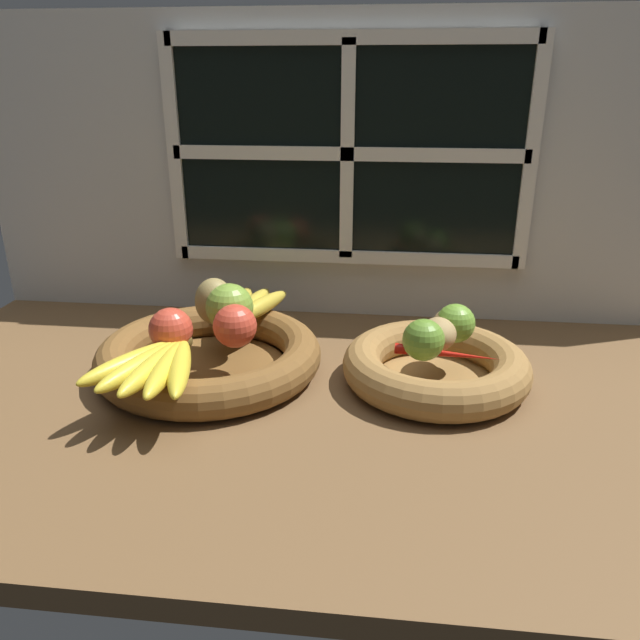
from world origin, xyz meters
The scene contains 15 objects.
ground_plane centered at (0.00, 0.00, -1.50)cm, with size 140.00×90.00×3.00cm, color brown.
back_wall centered at (0.00, 29.77, 27.88)cm, with size 140.00×4.60×55.00cm.
fruit_bowl_left centered at (-19.34, -0.49, 2.76)cm, with size 35.26×35.26×5.88cm.
fruit_bowl_right centered at (15.86, -0.49, 2.78)cm, with size 28.30×28.30×5.88cm.
apple_red_right centered at (-14.29, -2.56, 9.17)cm, with size 6.58×6.58×6.58cm, color #CC422D.
apple_red_front centered at (-23.40, -4.80, 9.12)cm, with size 6.48×6.48×6.48cm, color #CC422D.
apple_green_back centered at (-16.73, 3.90, 9.69)cm, with size 7.62×7.62×7.62cm, color #7AA338.
pear_brown centered at (-19.78, 6.02, 9.77)cm, with size 6.27×6.34×7.79cm, color olive.
banana_bunch_front centered at (-22.75, -13.08, 7.33)cm, with size 16.29×19.01×2.91cm.
banana_bunch_back centered at (-15.97, 11.02, 7.31)cm, with size 13.22×17.99×2.86cm.
potato_back centered at (17.68, 3.52, 8.35)cm, with size 7.64×5.08×4.94cm, color #A38451.
potato_large centered at (15.86, -0.49, 8.26)cm, with size 6.64×5.40×4.75cm, color #A38451.
lime_near centered at (13.51, -4.02, 8.90)cm, with size 6.05×6.05×6.05cm, color olive.
lime_far centered at (18.61, 3.04, 8.87)cm, with size 5.99×5.99×5.99cm, color #6B9E33.
chili_pepper centered at (16.98, -3.58, 6.70)cm, with size 1.65×1.65×14.92cm, color red.
Camera 1 is at (7.92, -85.18, 43.50)cm, focal length 34.39 mm.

